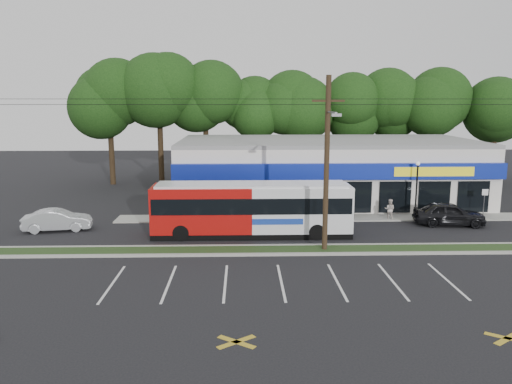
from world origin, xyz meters
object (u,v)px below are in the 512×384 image
Objects in this scene: car_dark at (449,214)px; pedestrian_b at (390,209)px; sign_post at (484,198)px; utility_pole at (324,158)px; metrobus at (252,208)px; lamp_post at (417,183)px; pedestrian_a at (313,212)px; car_silver at (57,220)px.

car_dark is 3.14× the size of pedestrian_b.
sign_post is 1.45× the size of pedestrian_b.
utility_pole is 15.71m from sign_post.
pedestrian_b is (10.16, 4.00, -1.04)m from metrobus.
lamp_post is at bearing -147.02° from pedestrian_b.
metrobus is 2.64× the size of car_dark.
pedestrian_b is at bearing 50.84° from utility_pole.
utility_pole reaches higher than car_dark.
metrobus is 8.30× the size of pedestrian_b.
car_dark is at bearing 30.71° from utility_pole.
metrobus is 6.96× the size of pedestrian_a.
lamp_post is 2.77× the size of pedestrian_b.
car_dark reaches higher than car_silver.
pedestrian_a is (0.36, 6.33, -4.50)m from utility_pole.
car_silver is (-17.01, 5.09, -4.69)m from utility_pole.
pedestrian_a is 1.19× the size of pedestrian_b.
car_silver is 2.39× the size of pedestrian_a.
car_silver is 2.85× the size of pedestrian_b.
pedestrian_a is at bearing 32.26° from metrobus.
car_dark is (9.85, 5.85, -4.59)m from utility_pole.
car_silver is (-13.01, 1.52, -1.09)m from metrobus.
car_silver is at bearing -175.16° from sign_post.
utility_pole is 11.76× the size of lamp_post.
metrobus is 2.91× the size of car_silver.
metrobus is at bearing 138.19° from utility_pole.
metrobus reaches higher than pedestrian_b.
pedestrian_b is at bearing 21.38° from metrobus.
car_dark reaches higher than pedestrian_b.
metrobus is (-12.16, -4.30, -0.86)m from lamp_post.
metrobus is at bearing 106.46° from car_dark.
utility_pole reaches higher than lamp_post.
pedestrian_a is at bearing -96.77° from car_silver.
car_dark is 1.10× the size of car_silver.
pedestrian_b is (6.17, 7.57, -4.65)m from utility_pole.
pedestrian_b is at bearing -94.75° from car_silver.
lamp_post is 5.13m from sign_post.
lamp_post is at bearing 19.37° from metrobus.
car_silver is at bearing 163.33° from utility_pole.
metrobus is (-4.00, 3.57, -3.60)m from utility_pole.
lamp_post is (8.17, 7.87, -2.74)m from utility_pole.
utility_pole is 22.47× the size of sign_post.
lamp_post is 0.33× the size of metrobus.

